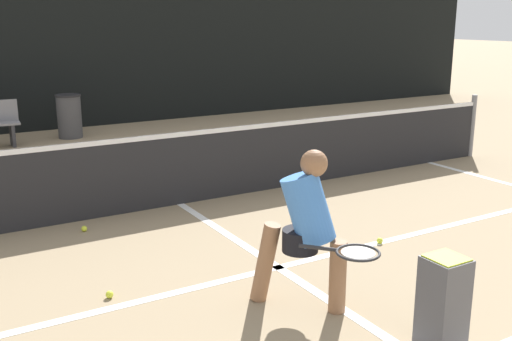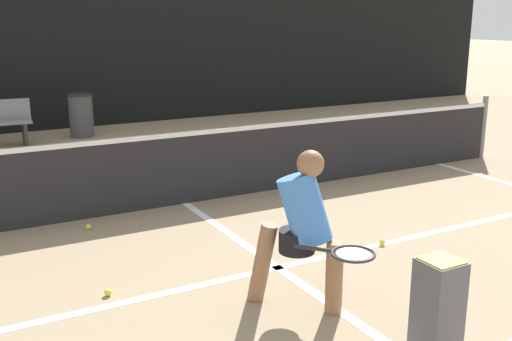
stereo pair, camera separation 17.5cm
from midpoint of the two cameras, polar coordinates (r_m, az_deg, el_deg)
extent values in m
cube|color=white|center=(5.89, 2.96, -9.23)|extent=(8.25, 0.10, 0.01)
cube|color=white|center=(6.01, 2.15, -8.69)|extent=(0.10, 4.42, 0.01)
cylinder|color=slate|center=(11.02, 21.26, 3.89)|extent=(0.09, 0.09, 1.07)
cube|color=#232326|center=(7.74, -6.22, 0.23)|extent=(11.00, 0.02, 0.95)
cube|color=white|center=(7.65, -6.31, 3.46)|extent=(11.00, 0.03, 0.06)
cube|color=black|center=(13.61, -16.82, 10.01)|extent=(24.00, 0.06, 2.92)
cylinder|color=#8C6042|center=(4.99, 8.46, -10.09)|extent=(0.14, 0.14, 0.61)
cylinder|color=#8C6042|center=(5.11, 1.59, -8.75)|extent=(0.28, 0.30, 0.72)
cylinder|color=black|center=(4.94, 4.93, -6.70)|extent=(0.30, 0.30, 0.19)
cylinder|color=#3F7ACC|center=(4.84, 5.69, -3.68)|extent=(0.43, 0.44, 0.67)
sphere|color=#8C6042|center=(4.72, 6.27, 0.63)|extent=(0.22, 0.22, 0.22)
cylinder|color=#262628|center=(4.67, 6.55, -7.40)|extent=(0.22, 0.25, 0.03)
torus|color=#262628|center=(4.61, 10.33, -7.82)|extent=(0.48, 0.48, 0.02)
cylinder|color=beige|center=(4.61, 10.33, -7.82)|extent=(0.37, 0.37, 0.01)
sphere|color=#D1E033|center=(6.58, 12.68, -6.68)|extent=(0.07, 0.07, 0.07)
sphere|color=#D1E033|center=(7.19, 4.73, -4.54)|extent=(0.07, 0.07, 0.07)
sphere|color=#D1E033|center=(5.46, -13.02, -11.25)|extent=(0.07, 0.07, 0.07)
sphere|color=#D1E033|center=(7.11, -15.00, -5.21)|extent=(0.07, 0.07, 0.07)
cube|color=#4C4C51|center=(4.61, 17.99, -12.18)|extent=(0.28, 0.28, 0.70)
cube|color=#D1E033|center=(4.48, 18.32, -8.40)|extent=(0.25, 0.25, 0.06)
cube|color=#333338|center=(12.18, -20.77, 3.34)|extent=(0.06, 0.32, 0.44)
cylinder|color=#3F3F42|center=(12.61, -15.92, 4.99)|extent=(0.47, 0.47, 0.83)
cylinder|color=black|center=(12.55, -16.06, 6.95)|extent=(0.50, 0.50, 0.04)
cylinder|color=brown|center=(21.31, -0.15, 11.62)|extent=(0.28, 0.28, 2.65)
camera|label=1|loc=(0.09, -89.12, 0.23)|focal=42.00mm
camera|label=2|loc=(0.09, 90.88, -0.23)|focal=42.00mm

